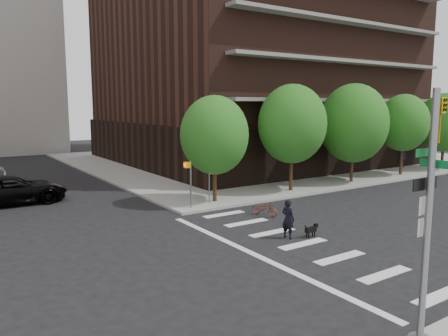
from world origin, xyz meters
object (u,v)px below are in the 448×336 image
parked_car_black (13,190)px  pedestrian_far (402,157)px  traffic_signal (427,243)px  dog_walker (288,219)px  scooter (264,208)px

parked_car_black → pedestrian_far: pedestrian_far is taller
traffic_signal → dog_walker: 9.35m
dog_walker → scooter: bearing=-35.6°
traffic_signal → scooter: traffic_signal is taller
scooter → dog_walker: dog_walker is taller
traffic_signal → pedestrian_far: bearing=35.2°
parked_car_black → scooter: parked_car_black is taller
dog_walker → traffic_signal: bearing=145.8°
parked_car_black → scooter: bearing=-134.4°
traffic_signal → scooter: 13.31m
dog_walker → pedestrian_far: pedestrian_far is taller
traffic_signal → parked_car_black: traffic_signal is taller
parked_car_black → pedestrian_far: 31.94m
parked_car_black → dog_walker: size_ratio=3.49×
traffic_signal → scooter: bearing=67.2°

